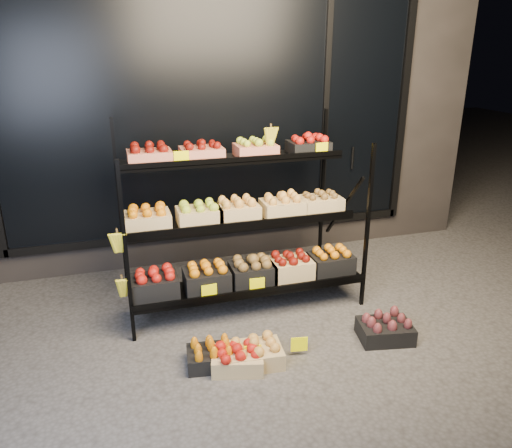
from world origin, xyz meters
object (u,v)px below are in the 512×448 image
object	(u,v)px
floor_crate_midleft	(211,355)
floor_crate_midright	(255,352)
floor_crate_left	(237,358)
display_rack	(240,220)

from	to	relation	value
floor_crate_midleft	floor_crate_midright	distance (m)	0.33
floor_crate_left	floor_crate_midright	world-z (taller)	floor_crate_midright
display_rack	floor_crate_midright	size ratio (longest dim) A/B	5.18
floor_crate_midleft	floor_crate_midright	bearing A→B (deg)	-6.15
display_rack	floor_crate_left	bearing A→B (deg)	-106.46
display_rack	floor_crate_midleft	bearing A→B (deg)	-117.31
floor_crate_left	floor_crate_midright	xyz separation A→B (m)	(0.15, 0.02, 0.00)
floor_crate_left	floor_crate_midleft	bearing A→B (deg)	165.89
floor_crate_left	floor_crate_midleft	distance (m)	0.20
floor_crate_left	floor_crate_midright	size ratio (longest dim) A/B	1.03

